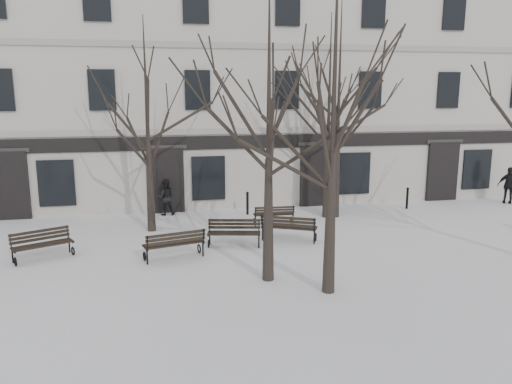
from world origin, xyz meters
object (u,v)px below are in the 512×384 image
object	(u,v)px
tree_2	(335,78)
bench_2	(289,227)
bench_4	(274,214)
bench_0	(42,243)
tree_1	(269,95)
bench_3	(234,232)
bench_1	(174,243)

from	to	relation	value
tree_2	bench_2	xyz separation A→B (m)	(0.13, 4.69, -5.13)
bench_4	bench_0	bearing A→B (deg)	20.23
tree_1	bench_3	world-z (taller)	tree_1
tree_2	bench_2	world-z (taller)	tree_2
bench_0	bench_1	world-z (taller)	bench_1
bench_2	tree_2	bearing A→B (deg)	113.59
tree_2	bench_3	world-z (taller)	tree_2
tree_2	bench_4	distance (m)	8.78
tree_2	bench_0	bearing A→B (deg)	151.87
bench_1	bench_2	xyz separation A→B (m)	(4.13, 1.19, 0.01)
bench_1	bench_0	bearing A→B (deg)	-26.25
tree_1	bench_0	size ratio (longest dim) A/B	4.32
bench_2	bench_3	bearing A→B (deg)	28.79
tree_1	bench_1	world-z (taller)	tree_1
tree_1	bench_3	xyz separation A→B (m)	(-0.48, 3.39, -4.74)
tree_2	tree_1	bearing A→B (deg)	140.26
tree_2	bench_4	bearing A→B (deg)	89.08
tree_2	bench_0	distance (m)	10.65
bench_1	bench_2	size ratio (longest dim) A/B	0.99
bench_1	tree_2	bearing A→B (deg)	124.41
tree_2	bench_4	xyz separation A→B (m)	(0.11, 7.05, -5.23)
bench_4	tree_1	bearing A→B (deg)	77.91
tree_1	tree_2	distance (m)	1.89
bench_1	bench_3	bearing A→B (deg)	-167.77
bench_0	bench_3	xyz separation A→B (m)	(6.32, 0.17, -0.01)
tree_2	bench_4	world-z (taller)	tree_2
bench_3	bench_4	xyz separation A→B (m)	(2.01, 2.49, -0.06)
bench_0	bench_4	bearing A→B (deg)	-8.37
bench_0	bench_2	distance (m)	8.35
bench_2	bench_3	xyz separation A→B (m)	(-2.02, -0.13, -0.04)
bench_3	bench_4	world-z (taller)	bench_3
bench_2	bench_4	world-z (taller)	bench_2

